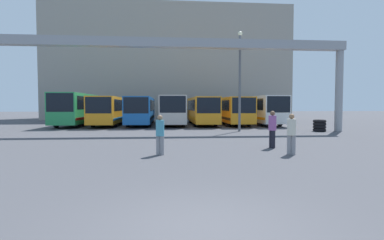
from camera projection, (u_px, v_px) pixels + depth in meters
name	position (u px, v px, depth m)	size (l,w,h in m)	color
ground_plane	(205.00, 230.00, 5.13)	(200.00, 200.00, 0.00)	#47474C
building_backdrop	(169.00, 66.00, 49.29)	(36.93, 12.00, 17.21)	gray
overhead_gantry	(174.00, 54.00, 23.20)	(27.68, 0.80, 7.31)	gray
bus_slot_0	(77.00, 108.00, 31.34)	(2.58, 10.02, 3.32)	#268C4C
bus_slot_1	(110.00, 109.00, 32.26)	(2.52, 11.27, 2.99)	orange
bus_slot_2	(141.00, 109.00, 33.09)	(2.47, 12.34, 2.98)	#1959A5
bus_slot_3	(172.00, 109.00, 32.39)	(2.62, 10.36, 3.10)	beige
bus_slot_4	(202.00, 109.00, 32.92)	(2.44, 10.83, 2.97)	orange
bus_slot_5	(232.00, 109.00, 32.97)	(2.50, 10.34, 2.97)	orange
bus_slot_6	(261.00, 108.00, 33.46)	(2.48, 10.75, 3.11)	silver
pedestrian_mid_left	(272.00, 128.00, 14.97)	(0.39, 0.39, 1.87)	black
pedestrian_near_left	(291.00, 133.00, 12.96)	(0.37, 0.37, 1.78)	gray
pedestrian_far_center	(160.00, 134.00, 12.86)	(0.36, 0.36, 1.73)	gray
tire_stack	(320.00, 126.00, 24.52)	(1.04, 1.04, 0.96)	black
lamp_post	(240.00, 77.00, 24.37)	(0.36, 0.36, 8.12)	#595B60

